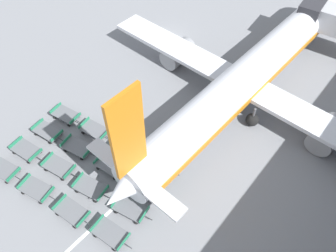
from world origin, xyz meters
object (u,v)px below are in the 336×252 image
Objects in this scene: baggage_dolly_row_near_col_d at (111,233)px; baggage_dolly_row_far_col_b at (95,130)px; baggage_dolly_row_far_col_a at (66,115)px; baggage_dolly_row_far_col_c at (127,145)px; baggage_dolly_row_mid_b_col_b at (78,147)px; baggage_dolly_row_mid_a_col_d at (131,208)px; baggage_dolly_row_near_col_a at (4,170)px; baggage_dolly_row_far_col_d at (160,164)px; baggage_dolly_row_mid_b_col_d at (146,185)px; baggage_dolly_row_mid_b_col_c at (111,166)px; baggage_dolly_row_near_col_c at (72,212)px; baggage_dolly_row_mid_a_col_c at (91,188)px; baggage_dolly_row_mid_a_col_b at (59,167)px; baggage_dolly_row_near_col_b at (37,189)px; airplane at (249,75)px; baggage_dolly_row_mid_a_col_a at (26,150)px; baggage_dolly_row_mid_b_col_a at (48,132)px.

baggage_dolly_row_far_col_b is (-8.93, 6.37, 0.00)m from baggage_dolly_row_near_col_d.
baggage_dolly_row_far_col_c is at bearing 9.29° from baggage_dolly_row_far_col_a.
baggage_dolly_row_mid_a_col_d is at bearing -8.87° from baggage_dolly_row_mid_b_col_b.
baggage_dolly_row_near_col_a and baggage_dolly_row_far_col_d have the same top height.
baggage_dolly_row_mid_b_col_d is at bearing -78.82° from baggage_dolly_row_far_col_d.
baggage_dolly_row_mid_b_col_c is at bearing -79.66° from baggage_dolly_row_far_col_c.
baggage_dolly_row_near_col_c is 0.99× the size of baggage_dolly_row_mid_a_col_c.
baggage_dolly_row_mid_a_col_d and baggage_dolly_row_far_col_c have the same top height.
baggage_dolly_row_far_col_b is at bearing 170.49° from baggage_dolly_row_mid_b_col_d.
baggage_dolly_row_mid_b_col_c is (3.60, 3.13, 0.00)m from baggage_dolly_row_mid_a_col_b.
baggage_dolly_row_far_col_d is (3.83, 0.40, 0.00)m from baggage_dolly_row_far_col_c.
baggage_dolly_row_near_col_d is 10.97m from baggage_dolly_row_far_col_b.
baggage_dolly_row_near_col_c is (4.03, 0.61, 0.00)m from baggage_dolly_row_near_col_b.
baggage_dolly_row_mid_b_col_c is 2.68m from baggage_dolly_row_far_col_c.
airplane is 23.53m from baggage_dolly_row_mid_a_col_a.
baggage_dolly_row_mid_a_col_a is 2.73m from baggage_dolly_row_mid_b_col_a.
baggage_dolly_row_far_col_d is at bearing 72.78° from baggage_dolly_row_near_col_c.
baggage_dolly_row_mid_a_col_a is at bearing -147.24° from baggage_dolly_row_far_col_d.
baggage_dolly_row_far_col_c is at bearing 71.97° from baggage_dolly_row_near_col_b.
airplane reaches higher than baggage_dolly_row_mid_b_col_c.
baggage_dolly_row_mid_b_col_a is 1.00× the size of baggage_dolly_row_far_col_c.
baggage_dolly_row_mid_a_col_b is at bearing -44.46° from baggage_dolly_row_far_col_a.
baggage_dolly_row_near_col_d is 1.00× the size of baggage_dolly_row_far_col_d.
baggage_dolly_row_near_col_b and baggage_dolly_row_near_col_d have the same top height.
baggage_dolly_row_far_col_d is (10.57, 9.58, 0.00)m from baggage_dolly_row_near_col_a.
baggage_dolly_row_mid_b_col_b is (-8.60, 3.87, 0.00)m from baggage_dolly_row_near_col_d.
baggage_dolly_row_near_col_c is 8.38m from baggage_dolly_row_mid_a_col_a.
baggage_dolly_row_far_col_c is at bearing -109.95° from airplane.
baggage_dolly_row_near_col_d is at bearing -35.48° from baggage_dolly_row_far_col_b.
baggage_dolly_row_near_col_a is 1.01× the size of baggage_dolly_row_mid_b_col_c.
baggage_dolly_row_mid_b_col_a is at bearing 134.75° from baggage_dolly_row_near_col_b.
baggage_dolly_row_mid_a_col_b is 4.77m from baggage_dolly_row_mid_b_col_c.
baggage_dolly_row_near_col_a and baggage_dolly_row_far_col_c have the same top height.
baggage_dolly_row_mid_a_col_b and baggage_dolly_row_far_col_d have the same top height.
baggage_dolly_row_mid_b_col_c is at bearing 156.40° from baggage_dolly_row_mid_a_col_d.
baggage_dolly_row_near_col_a is 1.01× the size of baggage_dolly_row_near_col_c.
baggage_dolly_row_mid_b_col_b is 2.52m from baggage_dolly_row_far_col_b.
baggage_dolly_row_near_col_c is at bearing -44.12° from baggage_dolly_row_mid_b_col_b.
baggage_dolly_row_mid_b_col_b is (-4.79, 4.64, 0.00)m from baggage_dolly_row_near_col_c.
baggage_dolly_row_far_col_a is at bearing 170.49° from baggage_dolly_row_mid_b_col_c.
baggage_dolly_row_mid_b_col_c is at bearing -137.89° from baggage_dolly_row_far_col_d.
baggage_dolly_row_mid_b_col_d is (11.65, 1.78, 0.00)m from baggage_dolly_row_mid_b_col_a.
baggage_dolly_row_far_col_d is at bearing 42.18° from baggage_dolly_row_near_col_a.
baggage_dolly_row_mid_b_col_a is (-12.41, 3.22, 0.00)m from baggage_dolly_row_near_col_d.
baggage_dolly_row_mid_b_col_d is (3.84, 0.54, 0.00)m from baggage_dolly_row_mid_b_col_c.
baggage_dolly_row_near_col_c is 1.00× the size of baggage_dolly_row_mid_b_col_d.
baggage_dolly_row_mid_a_col_d is at bearing 11.74° from baggage_dolly_row_mid_a_col_c.
baggage_dolly_row_near_col_a and baggage_dolly_row_mid_a_col_b have the same top height.
baggage_dolly_row_mid_a_col_d is at bearing -23.71° from baggage_dolly_row_far_col_b.
baggage_dolly_row_far_col_c is at bearing 43.19° from baggage_dolly_row_mid_a_col_a.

